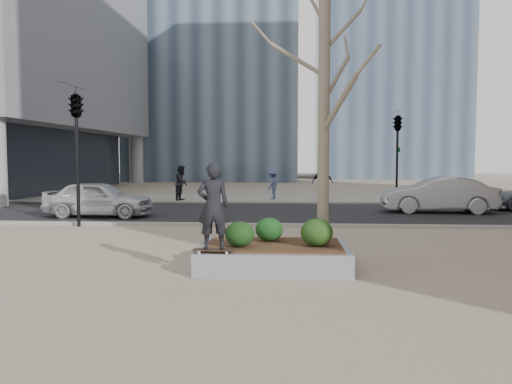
# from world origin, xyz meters

# --- Properties ---
(ground) EXTENTS (120.00, 120.00, 0.00)m
(ground) POSITION_xyz_m (0.00, 0.00, 0.00)
(ground) COLOR gray
(ground) RESTS_ON ground
(street) EXTENTS (60.00, 8.00, 0.02)m
(street) POSITION_xyz_m (0.00, 10.00, 0.01)
(street) COLOR black
(street) RESTS_ON ground
(far_sidewalk) EXTENTS (60.00, 6.00, 0.02)m
(far_sidewalk) POSITION_xyz_m (0.00, 17.00, 0.01)
(far_sidewalk) COLOR gray
(far_sidewalk) RESTS_ON ground
(planter) EXTENTS (3.00, 2.00, 0.45)m
(planter) POSITION_xyz_m (1.00, 0.00, 0.23)
(planter) COLOR gray
(planter) RESTS_ON ground
(planter_mulch) EXTENTS (2.70, 1.70, 0.04)m
(planter_mulch) POSITION_xyz_m (1.00, 0.00, 0.47)
(planter_mulch) COLOR #382314
(planter_mulch) RESTS_ON planter
(sycamore_tree) EXTENTS (2.80, 2.80, 6.60)m
(sycamore_tree) POSITION_xyz_m (2.00, 0.30, 3.79)
(sycamore_tree) COLOR gray
(sycamore_tree) RESTS_ON planter_mulch
(shrub_left) EXTENTS (0.59, 0.59, 0.50)m
(shrub_left) POSITION_xyz_m (0.34, -0.39, 0.74)
(shrub_left) COLOR black
(shrub_left) RESTS_ON planter_mulch
(shrub_middle) EXTENTS (0.58, 0.58, 0.49)m
(shrub_middle) POSITION_xyz_m (0.89, 0.30, 0.74)
(shrub_middle) COLOR #113715
(shrub_middle) RESTS_ON planter_mulch
(shrub_right) EXTENTS (0.64, 0.64, 0.54)m
(shrub_right) POSITION_xyz_m (1.85, -0.22, 0.76)
(shrub_right) COLOR #193F14
(shrub_right) RESTS_ON planter_mulch
(skateboard) EXTENTS (0.79, 0.23, 0.08)m
(skateboard) POSITION_xyz_m (-0.10, -0.88, 0.49)
(skateboard) COLOR black
(skateboard) RESTS_ON planter
(skateboarder) EXTENTS (0.64, 0.46, 1.62)m
(skateboarder) POSITION_xyz_m (-0.10, -0.88, 1.34)
(skateboarder) COLOR black
(skateboarder) RESTS_ON skateboard
(police_car) EXTENTS (3.97, 1.65, 1.34)m
(police_car) POSITION_xyz_m (-5.81, 8.07, 0.69)
(police_car) COLOR silver
(police_car) RESTS_ON street
(car_silver) EXTENTS (4.47, 1.76, 1.45)m
(car_silver) POSITION_xyz_m (7.27, 10.40, 0.74)
(car_silver) COLOR #979A9F
(car_silver) RESTS_ON street
(pedestrian_a) EXTENTS (0.84, 0.99, 1.79)m
(pedestrian_a) POSITION_xyz_m (-4.23, 15.27, 0.92)
(pedestrian_a) COLOR black
(pedestrian_a) RESTS_ON far_sidewalk
(pedestrian_b) EXTENTS (0.90, 1.15, 1.57)m
(pedestrian_b) POSITION_xyz_m (0.41, 16.22, 0.81)
(pedestrian_b) COLOR #435079
(pedestrian_b) RESTS_ON far_sidewalk
(pedestrian_c) EXTENTS (1.11, 0.52, 1.85)m
(pedestrian_c) POSITION_xyz_m (2.96, 15.38, 0.95)
(pedestrian_c) COLOR black
(pedestrian_c) RESTS_ON far_sidewalk
(traffic_light_near) EXTENTS (0.60, 2.48, 4.50)m
(traffic_light_near) POSITION_xyz_m (-5.50, 5.60, 2.25)
(traffic_light_near) COLOR black
(traffic_light_near) RESTS_ON ground
(traffic_light_far) EXTENTS (0.60, 2.48, 4.50)m
(traffic_light_far) POSITION_xyz_m (6.50, 14.60, 2.25)
(traffic_light_far) COLOR black
(traffic_light_far) RESTS_ON ground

